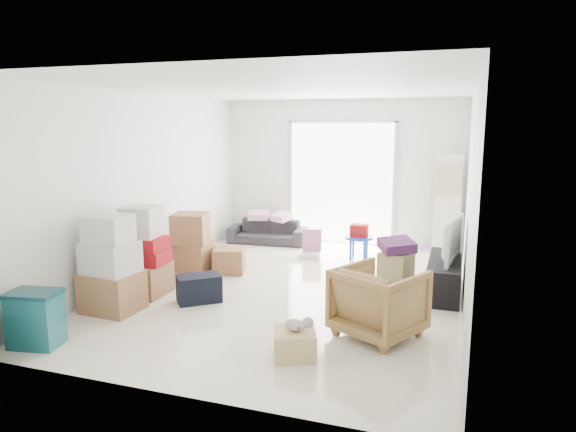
# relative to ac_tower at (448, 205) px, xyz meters

# --- Properties ---
(room_shell) EXTENTS (4.98, 6.48, 3.18)m
(room_shell) POSITION_rel_ac_tower_xyz_m (-1.95, -2.65, 0.48)
(room_shell) COLOR white
(room_shell) RESTS_ON ground
(sliding_door) EXTENTS (2.10, 0.04, 2.33)m
(sliding_door) POSITION_rel_ac_tower_xyz_m (-1.95, 0.33, 0.37)
(sliding_door) COLOR white
(sliding_door) RESTS_ON room_shell
(ac_tower) EXTENTS (0.45, 0.30, 1.75)m
(ac_tower) POSITION_rel_ac_tower_xyz_m (0.00, 0.00, 0.00)
(ac_tower) COLOR white
(ac_tower) RESTS_ON room_shell
(tv_console) EXTENTS (0.42, 1.39, 0.46)m
(tv_console) POSITION_rel_ac_tower_xyz_m (0.05, -2.16, -0.64)
(tv_console) COLOR black
(tv_console) RESTS_ON room_shell
(television) EXTENTS (0.72, 1.06, 0.13)m
(television) POSITION_rel_ac_tower_xyz_m (0.05, -2.16, -0.35)
(television) COLOR black
(television) RESTS_ON tv_console
(sofa) EXTENTS (1.52, 0.54, 0.58)m
(sofa) POSITION_rel_ac_tower_xyz_m (-3.25, -0.15, -0.58)
(sofa) COLOR #292A2F
(sofa) RESTS_ON room_shell
(pillow_left) EXTENTS (0.46, 0.40, 0.12)m
(pillow_left) POSITION_rel_ac_tower_xyz_m (-3.46, -0.10, -0.23)
(pillow_left) COLOR #E6A8C1
(pillow_left) RESTS_ON sofa
(pillow_right) EXTENTS (0.39, 0.37, 0.11)m
(pillow_right) POSITION_rel_ac_tower_xyz_m (-2.98, -0.14, -0.24)
(pillow_right) COLOR #E6A8C1
(pillow_right) RESTS_ON sofa
(armchair) EXTENTS (1.06, 1.04, 0.83)m
(armchair) POSITION_rel_ac_tower_xyz_m (-0.57, -3.86, -0.46)
(armchair) COLOR #A57C49
(armchair) RESTS_ON room_shell
(storage_bins) EXTENTS (0.56, 0.44, 0.58)m
(storage_bins) POSITION_rel_ac_tower_xyz_m (-3.85, -5.24, -0.58)
(storage_bins) COLOR #16575D
(storage_bins) RESTS_ON room_shell
(box_stack_a) EXTENTS (0.67, 0.57, 1.18)m
(box_stack_a) POSITION_rel_ac_tower_xyz_m (-3.75, -4.15, -0.35)
(box_stack_a) COLOR #A06C48
(box_stack_a) RESTS_ON room_shell
(box_stack_b) EXTENTS (0.66, 0.59, 1.19)m
(box_stack_b) POSITION_rel_ac_tower_xyz_m (-3.75, -3.49, -0.36)
(box_stack_b) COLOR #A06C48
(box_stack_b) RESTS_ON room_shell
(box_stack_c) EXTENTS (0.61, 0.61, 0.89)m
(box_stack_c) POSITION_rel_ac_tower_xyz_m (-3.72, -2.25, -0.44)
(box_stack_c) COLOR #A06C48
(box_stack_c) RESTS_ON room_shell
(loose_box) EXTENTS (0.56, 0.56, 0.38)m
(loose_box) POSITION_rel_ac_tower_xyz_m (-3.11, -2.19, -0.69)
(loose_box) COLOR #A06C48
(loose_box) RESTS_ON room_shell
(duffel_bag) EXTENTS (0.63, 0.60, 0.35)m
(duffel_bag) POSITION_rel_ac_tower_xyz_m (-2.91, -3.52, -0.70)
(duffel_bag) COLOR black
(duffel_bag) RESTS_ON room_shell
(ottoman) EXTENTS (0.52, 0.52, 0.41)m
(ottoman) POSITION_rel_ac_tower_xyz_m (-0.64, -1.78, -0.67)
(ottoman) COLOR olive
(ottoman) RESTS_ON room_shell
(blanket) EXTENTS (0.61, 0.61, 0.14)m
(blanket) POSITION_rel_ac_tower_xyz_m (-0.64, -1.78, -0.39)
(blanket) COLOR #3B1B44
(blanket) RESTS_ON ottoman
(kids_table) EXTENTS (0.47, 0.47, 0.60)m
(kids_table) POSITION_rel_ac_tower_xyz_m (-1.37, -0.82, -0.45)
(kids_table) COLOR #1C3FBA
(kids_table) RESTS_ON room_shell
(toy_walker) EXTENTS (0.41, 0.38, 0.47)m
(toy_walker) POSITION_rel_ac_tower_xyz_m (-2.18, -0.92, -0.74)
(toy_walker) COLOR silver
(toy_walker) RESTS_ON room_shell
(wood_crate) EXTENTS (0.52, 0.52, 0.27)m
(wood_crate) POSITION_rel_ac_tower_xyz_m (-1.27, -4.64, -0.74)
(wood_crate) COLOR #DEC680
(wood_crate) RESTS_ON room_shell
(plush_bunny) EXTENTS (0.29, 0.16, 0.14)m
(plush_bunny) POSITION_rel_ac_tower_xyz_m (-1.23, -4.63, -0.54)
(plush_bunny) COLOR #B2ADA8
(plush_bunny) RESTS_ON wood_crate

